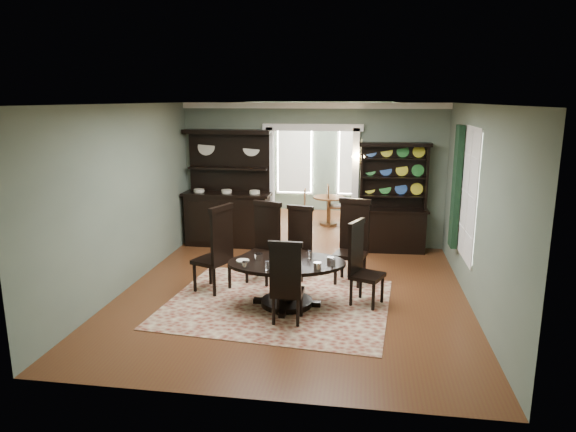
# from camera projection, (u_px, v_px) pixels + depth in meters

# --- Properties ---
(room) EXTENTS (5.51, 6.01, 3.01)m
(room) POSITION_uv_depth(u_px,v_px,m) (293.00, 198.00, 7.96)
(room) COLOR #583117
(room) RESTS_ON ground
(parlor) EXTENTS (3.51, 3.50, 3.01)m
(parlor) POSITION_uv_depth(u_px,v_px,m) (322.00, 161.00, 13.26)
(parlor) COLOR #583117
(parlor) RESTS_ON ground
(doorway_trim) EXTENTS (2.08, 0.25, 2.57)m
(doorway_trim) POSITION_uv_depth(u_px,v_px,m) (312.00, 170.00, 10.80)
(doorway_trim) COLOR white
(doorway_trim) RESTS_ON floor
(right_window) EXTENTS (0.15, 1.47, 2.12)m
(right_window) POSITION_uv_depth(u_px,v_px,m) (463.00, 191.00, 8.41)
(right_window) COLOR white
(right_window) RESTS_ON wall_right
(wall_sconce) EXTENTS (0.27, 0.21, 0.21)m
(wall_sconce) POSITION_uv_depth(u_px,v_px,m) (358.00, 158.00, 10.45)
(wall_sconce) COLOR #B1942F
(wall_sconce) RESTS_ON back_wall_right
(rug) EXTENTS (3.56, 3.03, 0.01)m
(rug) POSITION_uv_depth(u_px,v_px,m) (278.00, 303.00, 7.89)
(rug) COLOR maroon
(rug) RESTS_ON floor
(dining_table) EXTENTS (1.91, 1.85, 0.70)m
(dining_table) POSITION_uv_depth(u_px,v_px,m) (287.00, 275.00, 7.72)
(dining_table) COLOR black
(dining_table) RESTS_ON rug
(centerpiece) EXTENTS (1.52, 0.98, 0.25)m
(centerpiece) POSITION_uv_depth(u_px,v_px,m) (291.00, 256.00, 7.72)
(centerpiece) COLOR white
(centerpiece) RESTS_ON dining_table
(chair_far_left) EXTENTS (0.63, 0.61, 1.37)m
(chair_far_left) POSITION_uv_depth(u_px,v_px,m) (265.00, 239.00, 8.79)
(chair_far_left) COLOR black
(chair_far_left) RESTS_ON rug
(chair_far_mid) EXTENTS (0.56, 0.54, 1.26)m
(chair_far_mid) POSITION_uv_depth(u_px,v_px,m) (298.00, 240.00, 8.98)
(chair_far_mid) COLOR black
(chair_far_mid) RESTS_ON rug
(chair_far_right) EXTENTS (0.63, 0.61, 1.43)m
(chair_far_right) POSITION_uv_depth(u_px,v_px,m) (353.00, 239.00, 8.72)
(chair_far_right) COLOR black
(chair_far_right) RESTS_ON rug
(chair_end_left) EXTENTS (0.67, 0.68, 1.45)m
(chair_end_left) POSITION_uv_depth(u_px,v_px,m) (217.00, 247.00, 8.20)
(chair_end_left) COLOR black
(chair_end_left) RESTS_ON rug
(chair_end_right) EXTENTS (0.60, 0.62, 1.30)m
(chair_end_right) POSITION_uv_depth(u_px,v_px,m) (361.00, 261.00, 7.76)
(chair_end_right) COLOR black
(chair_end_right) RESTS_ON rug
(chair_near) EXTENTS (0.47, 0.43, 1.22)m
(chair_near) POSITION_uv_depth(u_px,v_px,m) (286.00, 281.00, 7.02)
(chair_near) COLOR black
(chair_near) RESTS_ON rug
(sideboard) EXTENTS (1.87, 0.69, 2.45)m
(sideboard) POSITION_uv_depth(u_px,v_px,m) (228.00, 205.00, 10.95)
(sideboard) COLOR black
(sideboard) RESTS_ON floor
(welsh_dresser) EXTENTS (1.45, 0.58, 2.22)m
(welsh_dresser) POSITION_uv_depth(u_px,v_px,m) (392.00, 212.00, 10.50)
(welsh_dresser) COLOR black
(welsh_dresser) RESTS_ON floor
(parlor_table) EXTENTS (0.77, 0.77, 0.71)m
(parlor_table) POSITION_uv_depth(u_px,v_px,m) (329.00, 207.00, 12.72)
(parlor_table) COLOR brown
(parlor_table) RESTS_ON parlor_floor
(parlor_chair_left) EXTENTS (0.37, 0.37, 0.87)m
(parlor_chair_left) POSITION_uv_depth(u_px,v_px,m) (301.00, 205.00, 12.90)
(parlor_chair_left) COLOR brown
(parlor_chair_left) RESTS_ON parlor_floor
(parlor_chair_right) EXTENTS (0.45, 0.44, 1.02)m
(parlor_chair_right) POSITION_uv_depth(u_px,v_px,m) (333.00, 204.00, 12.60)
(parlor_chair_right) COLOR brown
(parlor_chair_right) RESTS_ON parlor_floor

